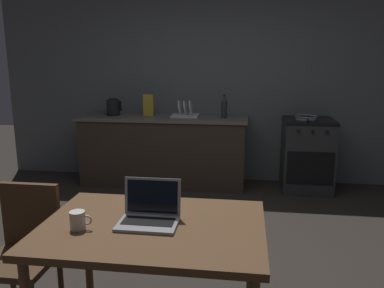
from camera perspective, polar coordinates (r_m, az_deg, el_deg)
The scene contains 13 objects.
ground_plane at distance 3.31m, azimuth -0.68°, elevation -17.28°, with size 12.00×12.00×0.00m, color #2D2823.
back_wall at distance 5.30m, azimuth 6.50°, elevation 8.50°, with size 6.40×0.10×2.56m, color slate.
kitchen_counter at distance 5.18m, azimuth -4.11°, elevation -0.86°, with size 2.16×0.64×0.90m.
stove_oven at distance 5.13m, azimuth 16.26°, elevation -1.50°, with size 0.60×0.62×0.90m.
dining_table at distance 2.23m, azimuth -5.66°, elevation -13.21°, with size 1.21×0.86×0.76m.
chair at distance 2.73m, azimuth -22.99°, elevation -13.42°, with size 0.40×0.40×0.87m.
laptop at distance 2.20m, azimuth -6.18°, elevation -10.10°, with size 0.32×0.25×0.23m.
electric_kettle at distance 5.26m, azimuth -11.31°, elevation 5.23°, with size 0.20×0.18×0.22m.
bottle at distance 4.93m, azimuth 4.67°, elevation 5.33°, with size 0.07×0.07×0.29m.
frying_pan at distance 5.01m, azimuth 16.12°, elevation 3.70°, with size 0.26×0.44×0.05m.
coffee_mug at distance 2.19m, azimuth -16.13°, elevation -10.53°, with size 0.12×0.08×0.10m.
cereal_box at distance 5.14m, azimuth -6.30°, elevation 5.60°, with size 0.13×0.05×0.27m.
dish_rack at distance 5.04m, azimuth -0.97°, elevation 4.50°, with size 0.34×0.26×0.21m.
Camera 1 is at (0.43, -2.84, 1.65)m, focal length 36.96 mm.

